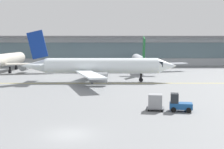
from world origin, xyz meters
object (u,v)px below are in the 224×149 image
(taxiing_regional_jet, at_px, (100,66))
(cargo_dolly_lead, at_px, (155,102))
(gate_airplane_1, at_px, (4,60))
(baggage_tug, at_px, (179,104))
(gate_airplane_2, at_px, (139,61))

(taxiing_regional_jet, xyz_separation_m, cargo_dolly_lead, (6.93, -26.01, -2.03))
(gate_airplane_1, height_order, baggage_tug, gate_airplane_1)
(taxiing_regional_jet, xyz_separation_m, baggage_tug, (9.62, -26.52, -2.19))
(gate_airplane_2, xyz_separation_m, cargo_dolly_lead, (-3.36, -48.13, -1.68))
(baggage_tug, xyz_separation_m, cargo_dolly_lead, (-2.69, 0.51, 0.16))
(gate_airplane_1, distance_m, cargo_dolly_lead, 54.95)
(taxiing_regional_jet, bearing_deg, gate_airplane_1, 144.01)
(gate_airplane_2, distance_m, taxiing_regional_jet, 24.40)
(gate_airplane_1, distance_m, taxiing_regional_jet, 31.12)
(gate_airplane_1, xyz_separation_m, baggage_tug, (34.41, -45.33, -2.25))
(gate_airplane_1, height_order, gate_airplane_2, gate_airplane_1)
(taxiing_regional_jet, distance_m, baggage_tug, 28.29)
(gate_airplane_2, bearing_deg, baggage_tug, -179.95)
(taxiing_regional_jet, bearing_deg, baggage_tug, -68.86)
(gate_airplane_2, xyz_separation_m, baggage_tug, (-0.67, -48.64, -1.85))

